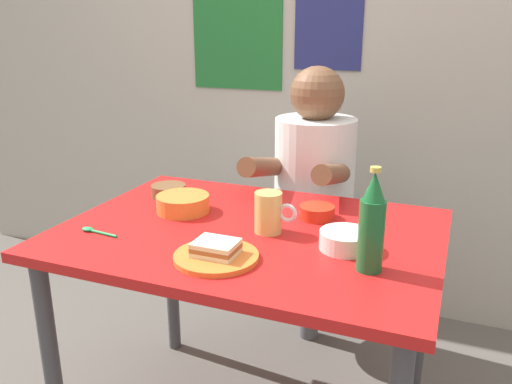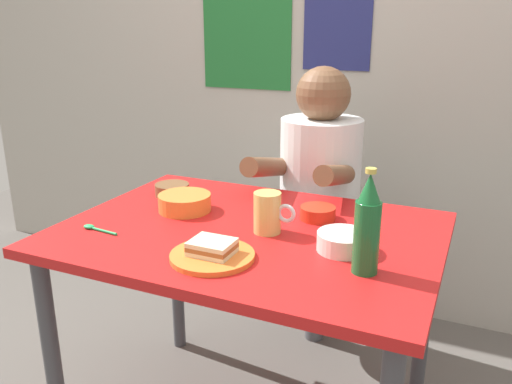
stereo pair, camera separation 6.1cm
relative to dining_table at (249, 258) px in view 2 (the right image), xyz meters
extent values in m
cube|color=#ADA89E|center=(0.00, 1.05, 0.65)|extent=(4.40, 0.08, 2.60)
cube|color=#1E6B2D|center=(-0.48, 1.01, 0.62)|extent=(0.45, 0.01, 0.48)
cube|color=navy|center=(-0.04, 1.01, 0.71)|extent=(0.30, 0.01, 0.46)
cube|color=red|center=(0.00, 0.00, 0.08)|extent=(1.10, 0.80, 0.03)
cylinder|color=#3F3F44|center=(-0.49, -0.34, -0.29)|extent=(0.05, 0.05, 0.71)
cylinder|color=#3F3F44|center=(-0.49, 0.34, -0.29)|extent=(0.05, 0.05, 0.71)
cylinder|color=#3F3F44|center=(0.49, 0.34, -0.29)|extent=(0.05, 0.05, 0.71)
cylinder|color=#4C4C51|center=(0.02, 0.63, -0.44)|extent=(0.08, 0.08, 0.41)
cylinder|color=#2D2D33|center=(0.02, 0.63, -0.22)|extent=(0.34, 0.34, 0.04)
cylinder|color=white|center=(0.02, 0.63, 0.06)|extent=(0.32, 0.32, 0.52)
sphere|color=brown|center=(0.02, 0.63, 0.42)|extent=(0.21, 0.21, 0.21)
cylinder|color=brown|center=(-0.11, 0.38, 0.18)|extent=(0.07, 0.31, 0.14)
cylinder|color=brown|center=(0.15, 0.38, 0.18)|extent=(0.07, 0.31, 0.14)
cylinder|color=orange|center=(0.00, -0.22, 0.10)|extent=(0.22, 0.22, 0.01)
cube|color=beige|center=(0.00, -0.22, 0.11)|extent=(0.11, 0.09, 0.01)
cube|color=#9E592D|center=(0.00, -0.22, 0.13)|extent=(0.11, 0.09, 0.01)
cube|color=beige|center=(0.00, -0.22, 0.14)|extent=(0.11, 0.09, 0.01)
cylinder|color=#D1BC66|center=(0.06, 0.00, 0.15)|extent=(0.08, 0.08, 0.12)
torus|color=silver|center=(0.12, 0.00, 0.16)|extent=(0.06, 0.01, 0.06)
cylinder|color=#19602D|center=(0.37, -0.14, 0.18)|extent=(0.06, 0.06, 0.18)
cone|color=#19602D|center=(0.37, -0.14, 0.31)|extent=(0.05, 0.05, 0.07)
cylinder|color=#BFB74C|center=(0.37, -0.14, 0.35)|extent=(0.03, 0.03, 0.01)
cylinder|color=brown|center=(-0.38, 0.18, 0.11)|extent=(0.12, 0.12, 0.04)
cylinder|color=brown|center=(-0.38, 0.18, 0.12)|extent=(0.10, 0.10, 0.02)
cylinder|color=silver|center=(0.29, -0.04, 0.12)|extent=(0.14, 0.14, 0.05)
cylinder|color=tan|center=(0.29, -0.04, 0.13)|extent=(0.11, 0.11, 0.02)
cylinder|color=red|center=(0.16, 0.16, 0.11)|extent=(0.11, 0.11, 0.04)
cylinder|color=#A33521|center=(0.16, 0.16, 0.12)|extent=(0.09, 0.09, 0.02)
cylinder|color=orange|center=(-0.26, 0.06, 0.12)|extent=(0.17, 0.17, 0.05)
cylinder|color=#B25B2D|center=(-0.26, 0.06, 0.13)|extent=(0.14, 0.14, 0.02)
cylinder|color=#26A559|center=(-0.38, -0.20, 0.10)|extent=(0.11, 0.02, 0.01)
ellipsoid|color=#26A559|center=(-0.43, -0.19, 0.10)|extent=(0.04, 0.02, 0.01)
camera|label=1|loc=(0.55, -1.32, 0.67)|focal=36.62mm
camera|label=2|loc=(0.61, -1.30, 0.67)|focal=36.62mm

